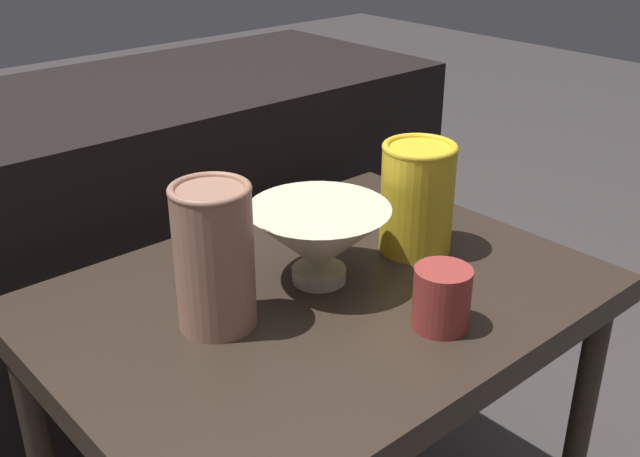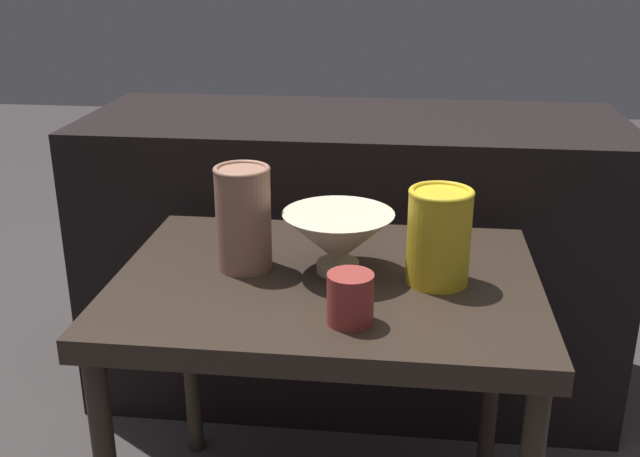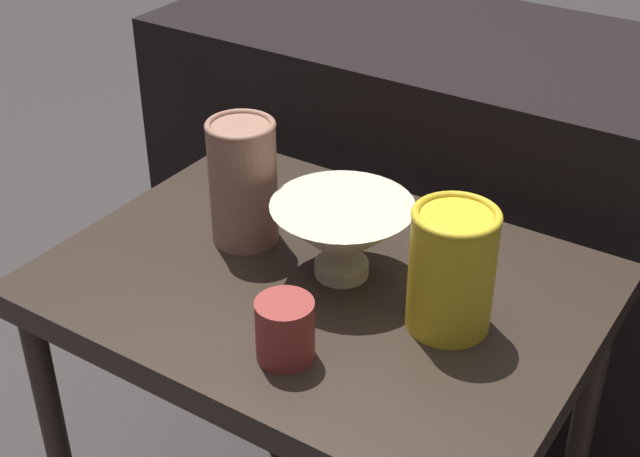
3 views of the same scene
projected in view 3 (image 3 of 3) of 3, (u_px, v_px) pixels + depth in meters
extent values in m
cube|color=#2D231C|center=(322.00, 289.00, 1.21)|extent=(0.72, 0.54, 0.04)
cylinder|color=#2D231C|center=(57.00, 446.00, 1.35)|extent=(0.04, 0.04, 0.52)
cylinder|color=#2D231C|center=(244.00, 294.00, 1.68)|extent=(0.04, 0.04, 0.52)
cylinder|color=#2D231C|center=(581.00, 430.00, 1.37)|extent=(0.04, 0.04, 0.52)
cube|color=black|center=(485.00, 220.00, 1.72)|extent=(1.28, 0.50, 0.71)
cylinder|color=beige|center=(342.00, 268.00, 1.21)|extent=(0.07, 0.07, 0.02)
cone|color=beige|center=(342.00, 234.00, 1.18)|extent=(0.19, 0.19, 0.09)
cylinder|color=#996B56|center=(243.00, 184.00, 1.24)|extent=(0.10, 0.10, 0.18)
torus|color=#996B56|center=(240.00, 125.00, 1.19)|extent=(0.10, 0.10, 0.01)
cylinder|color=gold|center=(453.00, 270.00, 1.08)|extent=(0.11, 0.11, 0.16)
torus|color=gold|center=(458.00, 214.00, 1.04)|extent=(0.11, 0.11, 0.01)
cylinder|color=maroon|center=(285.00, 330.00, 1.04)|extent=(0.07, 0.07, 0.08)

